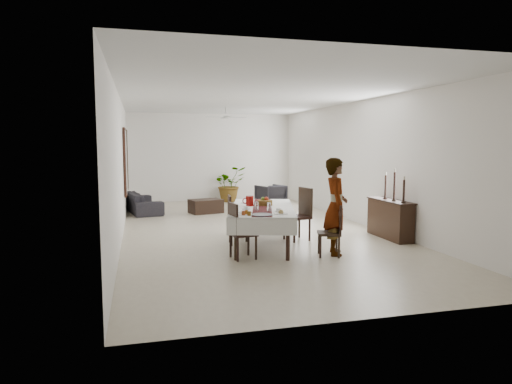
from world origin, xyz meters
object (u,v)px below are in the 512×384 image
(woman, at_px, (336,206))
(sofa, at_px, (144,202))
(sideboard_body, at_px, (390,220))
(dining_table_top, at_px, (262,209))
(red_pitcher, at_px, (250,201))

(woman, bearing_deg, sofa, 45.27)
(woman, xyz_separation_m, sofa, (-3.46, 6.41, -0.61))
(sideboard_body, bearing_deg, sofa, 134.67)
(woman, relative_size, sideboard_body, 1.33)
(dining_table_top, height_order, sideboard_body, sideboard_body)
(sideboard_body, bearing_deg, woman, -149.03)
(red_pitcher, relative_size, woman, 0.12)
(dining_table_top, xyz_separation_m, red_pitcher, (-0.21, 0.22, 0.14))
(dining_table_top, bearing_deg, sofa, 128.89)
(woman, height_order, sofa, woman)
(dining_table_top, xyz_separation_m, sofa, (-2.31, 5.35, -0.46))
(dining_table_top, bearing_deg, sideboard_body, 16.11)
(woman, xyz_separation_m, sideboard_body, (1.81, 1.08, -0.50))
(woman, height_order, sideboard_body, woman)
(sofa, bearing_deg, red_pitcher, -167.51)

